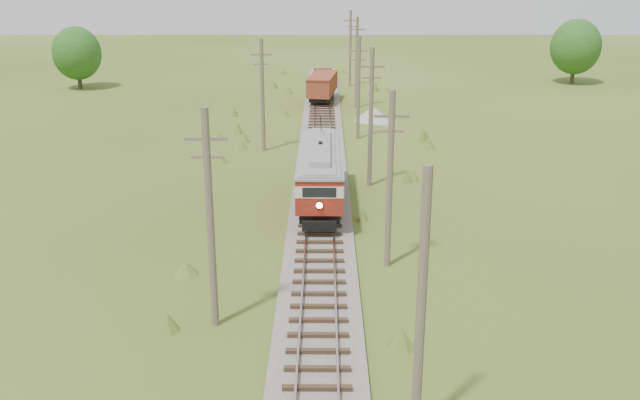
{
  "coord_description": "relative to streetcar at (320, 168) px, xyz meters",
  "views": [
    {
      "loc": [
        0.24,
        -13.91,
        14.17
      ],
      "look_at": [
        0.0,
        22.21,
        1.94
      ],
      "focal_mm": 40.0,
      "sensor_mm": 36.0,
      "label": 1
    }
  ],
  "objects": [
    {
      "name": "utility_pole_r_4",
      "position": [
        3.0,
        17.34,
        1.9
      ],
      "size": [
        1.6,
        0.3,
        8.4
      ],
      "color": "brown",
      "rests_on": "ground"
    },
    {
      "name": "utility_pole_r_1",
      "position": [
        3.1,
        -21.66,
        1.97
      ],
      "size": [
        0.3,
        0.3,
        8.8
      ],
      "color": "brown",
      "rests_on": "ground"
    },
    {
      "name": "railbed_main",
      "position": [
        0.0,
        7.34,
        -2.23
      ],
      "size": [
        3.6,
        96.0,
        0.57
      ],
      "color": "#605B54",
      "rests_on": "ground"
    },
    {
      "name": "utility_pole_r_3",
      "position": [
        3.2,
        4.34,
        2.2
      ],
      "size": [
        1.6,
        0.3,
        9.0
      ],
      "color": "brown",
      "rests_on": "ground"
    },
    {
      "name": "utility_pole_l_a",
      "position": [
        -4.2,
        -14.66,
        2.2
      ],
      "size": [
        1.6,
        0.3,
        9.0
      ],
      "color": "brown",
      "rests_on": "ground"
    },
    {
      "name": "streetcar",
      "position": [
        0.0,
        0.0,
        0.0
      ],
      "size": [
        2.65,
        11.2,
        5.1
      ],
      "rotation": [
        0.0,
        0.0,
        -0.01
      ],
      "color": "black",
      "rests_on": "ground"
    },
    {
      "name": "tree_mid_a",
      "position": [
        -28.0,
        41.34,
        1.6
      ],
      "size": [
        5.46,
        5.46,
        7.03
      ],
      "color": "#38281C",
      "rests_on": "ground"
    },
    {
      "name": "gondola",
      "position": [
        0.0,
        32.59,
        -0.56
      ],
      "size": [
        3.27,
        7.49,
        2.41
      ],
      "rotation": [
        0.0,
        0.0,
        -0.13
      ],
      "color": "black",
      "rests_on": "ground"
    },
    {
      "name": "utility_pole_r_6",
      "position": [
        3.2,
        43.34,
        2.05
      ],
      "size": [
        1.6,
        0.3,
        8.7
      ],
      "color": "brown",
      "rests_on": "ground"
    },
    {
      "name": "gravel_pile",
      "position": [
        4.85,
        24.19,
        -1.82
      ],
      "size": [
        3.55,
        3.77,
        1.29
      ],
      "color": "gray",
      "rests_on": "ground"
    },
    {
      "name": "utility_pole_l_b",
      "position": [
        -4.5,
        13.34,
        2.0
      ],
      "size": [
        1.6,
        0.3,
        8.6
      ],
      "color": "brown",
      "rests_on": "ground"
    },
    {
      "name": "tree_mid_b",
      "position": [
        30.0,
        45.34,
        1.91
      ],
      "size": [
        5.88,
        5.88,
        7.57
      ],
      "color": "#38281C",
      "rests_on": "ground"
    },
    {
      "name": "utility_pole_r_2",
      "position": [
        3.3,
        -8.66,
        2.0
      ],
      "size": [
        1.6,
        0.3,
        8.6
      ],
      "color": "brown",
      "rests_on": "ground"
    },
    {
      "name": "utility_pole_r_5",
      "position": [
        3.4,
        30.34,
        2.15
      ],
      "size": [
        1.6,
        0.3,
        8.9
      ],
      "color": "brown",
      "rests_on": "ground"
    }
  ]
}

